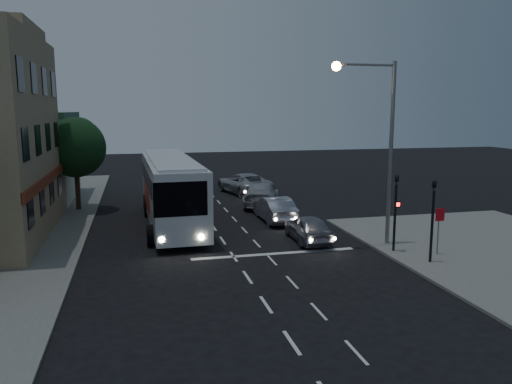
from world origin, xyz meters
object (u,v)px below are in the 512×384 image
object	(u,v)px
car_suv	(308,228)
streetlight	(379,132)
car_sedan_a	(275,209)
regulatory_sign	(439,223)
car_sedan_c	(244,183)
tour_bus	(171,188)
traffic_signal_side	(433,211)
traffic_signal_main	(396,204)
car_sedan_b	(261,194)
street_tree	(75,145)

from	to	relation	value
car_suv	streetlight	size ratio (longest dim) A/B	0.46
car_sedan_a	regulatory_sign	size ratio (longest dim) A/B	2.12
car_sedan_c	streetlight	xyz separation A→B (m)	(3.08, -17.21, 4.90)
car_suv	regulatory_sign	world-z (taller)	regulatory_sign
tour_bus	traffic_signal_side	size ratio (longest dim) A/B	3.23
regulatory_sign	streetlight	distance (m)	5.18
regulatory_sign	car_sedan_c	bearing A→B (deg)	104.37
car_sedan_a	car_sedan_c	distance (m)	10.55
tour_bus	traffic_signal_main	size ratio (longest dim) A/B	3.23
car_sedan_b	car_sedan_c	world-z (taller)	car_sedan_c
tour_bus	car_sedan_a	xyz separation A→B (m)	(6.25, -0.57, -1.42)
car_suv	car_sedan_c	size ratio (longest dim) A/B	0.69
car_sedan_c	regulatory_sign	distance (m)	20.29
traffic_signal_side	regulatory_sign	xyz separation A→B (m)	(1.00, 0.96, -0.82)
tour_bus	car_sedan_c	world-z (taller)	tour_bus
traffic_signal_side	streetlight	distance (m)	4.84
regulatory_sign	streetlight	world-z (taller)	streetlight
traffic_signal_main	regulatory_sign	xyz separation A→B (m)	(1.70, -1.01, -0.82)
car_sedan_c	regulatory_sign	xyz separation A→B (m)	(5.03, -19.64, 0.76)
streetlight	regulatory_sign	bearing A→B (deg)	-51.25
car_sedan_a	streetlight	bearing A→B (deg)	116.16
car_sedan_b	streetlight	distance (m)	13.10
traffic_signal_side	car_sedan_c	bearing A→B (deg)	101.07
car_suv	traffic_signal_main	xyz separation A→B (m)	(3.28, -3.02, 1.71)
tour_bus	traffic_signal_main	world-z (taller)	traffic_signal_main
tour_bus	car_suv	size ratio (longest dim) A/B	3.18
regulatory_sign	car_suv	bearing A→B (deg)	140.97
car_sedan_c	traffic_signal_main	bearing A→B (deg)	85.72
car_sedan_a	traffic_signal_side	size ratio (longest dim) A/B	1.14
car_suv	traffic_signal_side	size ratio (longest dim) A/B	1.02
car_suv	traffic_signal_main	world-z (taller)	traffic_signal_main
tour_bus	car_sedan_b	xyz separation A→B (m)	(6.68, 4.54, -1.36)
traffic_signal_side	regulatory_sign	size ratio (longest dim) A/B	1.86
car_sedan_c	streetlight	size ratio (longest dim) A/B	0.67
car_sedan_c	streetlight	world-z (taller)	streetlight
car_suv	regulatory_sign	size ratio (longest dim) A/B	1.90
tour_bus	car_sedan_a	bearing A→B (deg)	-6.70
car_sedan_a	streetlight	size ratio (longest dim) A/B	0.52
tour_bus	car_sedan_c	bearing A→B (deg)	55.06
traffic_signal_main	regulatory_sign	world-z (taller)	traffic_signal_main
car_sedan_b	car_sedan_c	distance (m)	5.44
car_sedan_b	streetlight	bearing A→B (deg)	122.69
tour_bus	car_sedan_a	distance (m)	6.43
car_sedan_b	traffic_signal_side	size ratio (longest dim) A/B	1.39
car_suv	traffic_signal_main	bearing A→B (deg)	138.32
car_sedan_a	traffic_signal_main	size ratio (longest dim) A/B	1.14
car_sedan_c	traffic_signal_main	distance (m)	18.99
tour_bus	streetlight	xyz separation A→B (m)	(9.67, -7.23, 3.55)
car_sedan_c	car_suv	bearing A→B (deg)	75.77
streetlight	street_tree	size ratio (longest dim) A/B	1.45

